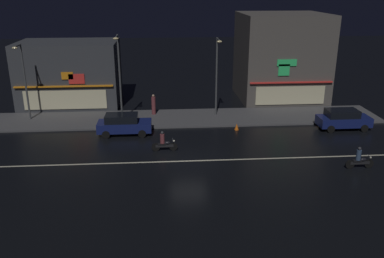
% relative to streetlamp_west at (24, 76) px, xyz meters
% --- Properties ---
extents(ground_plane, '(140.00, 140.00, 0.00)m').
position_rel_streetlamp_west_xyz_m(ground_plane, '(13.51, -9.77, -4.10)').
color(ground_plane, black).
extents(lane_divider_stripe, '(34.03, 0.16, 0.01)m').
position_rel_streetlamp_west_xyz_m(lane_divider_stripe, '(13.51, -9.77, -4.10)').
color(lane_divider_stripe, beige).
rests_on(lane_divider_stripe, ground).
extents(sidewalk_far, '(35.82, 5.13, 0.14)m').
position_rel_streetlamp_west_xyz_m(sidewalk_far, '(13.51, -0.37, -4.03)').
color(sidewalk_far, '#4C4C4F').
rests_on(sidewalk_far, ground).
extents(storefront_left_block, '(9.52, 6.35, 6.28)m').
position_rel_streetlamp_west_xyz_m(storefront_left_block, '(2.76, 5.29, -0.97)').
color(storefront_left_block, '#383A3F').
rests_on(storefront_left_block, ground).
extents(storefront_center_block, '(8.51, 8.33, 8.77)m').
position_rel_streetlamp_west_xyz_m(storefront_center_block, '(24.25, 6.28, 0.27)').
color(storefront_center_block, '#56514C').
rests_on(storefront_center_block, ground).
extents(streetlamp_west, '(0.44, 1.64, 6.67)m').
position_rel_streetlamp_west_xyz_m(streetlamp_west, '(0.00, 0.00, 0.00)').
color(streetlamp_west, '#47494C').
rests_on(streetlamp_west, sidewalk_far).
extents(streetlamp_mid, '(0.44, 1.64, 7.49)m').
position_rel_streetlamp_west_xyz_m(streetlamp_mid, '(8.28, -1.27, 0.43)').
color(streetlamp_mid, '#47494C').
rests_on(streetlamp_mid, sidewalk_far).
extents(streetlamp_east, '(0.44, 1.64, 7.02)m').
position_rel_streetlamp_west_xyz_m(streetlamp_east, '(16.70, -0.03, 0.18)').
color(streetlamp_east, '#47494C').
rests_on(streetlamp_east, sidewalk_far).
extents(pedestrian_on_sidewalk, '(0.37, 0.37, 1.87)m').
position_rel_streetlamp_west_xyz_m(pedestrian_on_sidewalk, '(11.00, 0.82, -3.10)').
color(pedestrian_on_sidewalk, brown).
rests_on(pedestrian_on_sidewalk, sidewalk_far).
extents(parked_car_near_kerb, '(4.30, 1.98, 1.67)m').
position_rel_streetlamp_west_xyz_m(parked_car_near_kerb, '(26.88, -4.07, -3.24)').
color(parked_car_near_kerb, navy).
rests_on(parked_car_near_kerb, ground).
extents(parked_car_trailing, '(4.30, 1.98, 1.67)m').
position_rel_streetlamp_west_xyz_m(parked_car_trailing, '(8.68, -4.01, -3.24)').
color(parked_car_trailing, navy).
rests_on(parked_car_trailing, ground).
extents(motorcycle_lead, '(1.90, 0.60, 1.52)m').
position_rel_streetlamp_west_xyz_m(motorcycle_lead, '(11.85, -7.80, -3.47)').
color(motorcycle_lead, black).
rests_on(motorcycle_lead, ground).
extents(motorcycle_following, '(1.90, 0.60, 1.52)m').
position_rel_streetlamp_west_xyz_m(motorcycle_following, '(24.63, -11.78, -3.47)').
color(motorcycle_following, black).
rests_on(motorcycle_following, ground).
extents(traffic_cone, '(0.36, 0.36, 0.55)m').
position_rel_streetlamp_west_xyz_m(traffic_cone, '(17.96, -3.67, -3.83)').
color(traffic_cone, orange).
rests_on(traffic_cone, ground).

